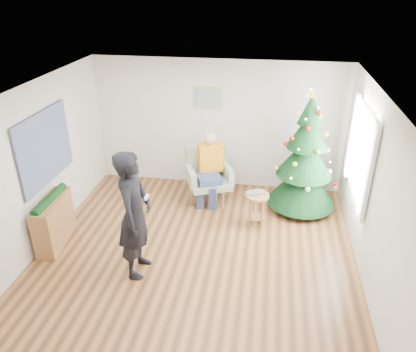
% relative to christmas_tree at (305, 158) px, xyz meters
% --- Properties ---
extents(floor, '(5.00, 5.00, 0.00)m').
position_rel_christmas_tree_xyz_m(floor, '(-1.70, -1.73, -1.03)').
color(floor, brown).
rests_on(floor, ground).
extents(ceiling, '(5.00, 5.00, 0.00)m').
position_rel_christmas_tree_xyz_m(ceiling, '(-1.70, -1.73, 1.57)').
color(ceiling, white).
rests_on(ceiling, wall_back).
extents(wall_back, '(5.00, 0.00, 5.00)m').
position_rel_christmas_tree_xyz_m(wall_back, '(-1.70, 0.77, 0.27)').
color(wall_back, silver).
rests_on(wall_back, floor).
extents(wall_front, '(5.00, 0.00, 5.00)m').
position_rel_christmas_tree_xyz_m(wall_front, '(-1.70, -4.23, 0.27)').
color(wall_front, silver).
rests_on(wall_front, floor).
extents(wall_left, '(0.00, 5.00, 5.00)m').
position_rel_christmas_tree_xyz_m(wall_left, '(-4.20, -1.73, 0.27)').
color(wall_left, silver).
rests_on(wall_left, floor).
extents(wall_right, '(0.00, 5.00, 5.00)m').
position_rel_christmas_tree_xyz_m(wall_right, '(0.80, -1.73, 0.27)').
color(wall_right, silver).
rests_on(wall_right, floor).
extents(window_panel, '(0.04, 1.30, 1.40)m').
position_rel_christmas_tree_xyz_m(window_panel, '(0.77, -0.73, 0.47)').
color(window_panel, white).
rests_on(window_panel, wall_right).
extents(curtains, '(0.05, 1.75, 1.50)m').
position_rel_christmas_tree_xyz_m(curtains, '(0.74, -0.73, 0.47)').
color(curtains, white).
rests_on(curtains, wall_right).
extents(christmas_tree, '(1.27, 1.27, 2.29)m').
position_rel_christmas_tree_xyz_m(christmas_tree, '(0.00, 0.00, 0.00)').
color(christmas_tree, '#3F2816').
rests_on(christmas_tree, floor).
extents(stool, '(0.41, 0.41, 0.62)m').
position_rel_christmas_tree_xyz_m(stool, '(-0.81, -0.76, -0.71)').
color(stool, brown).
rests_on(stool, floor).
extents(laptop, '(0.40, 0.36, 0.03)m').
position_rel_christmas_tree_xyz_m(laptop, '(-0.81, -0.76, -0.40)').
color(laptop, silver).
rests_on(laptop, stool).
extents(armchair, '(1.00, 0.98, 1.04)m').
position_rel_christmas_tree_xyz_m(armchair, '(-1.78, 0.06, -0.64)').
color(armchair, gray).
rests_on(armchair, floor).
extents(seated_person, '(0.58, 0.73, 1.36)m').
position_rel_christmas_tree_xyz_m(seated_person, '(-1.75, 0.01, -0.33)').
color(seated_person, navy).
rests_on(seated_person, armchair).
extents(standing_man, '(0.47, 0.71, 1.94)m').
position_rel_christmas_tree_xyz_m(standing_man, '(-2.47, -2.25, -0.06)').
color(standing_man, black).
rests_on(standing_man, floor).
extents(game_controller, '(0.04, 0.13, 0.04)m').
position_rel_christmas_tree_xyz_m(game_controller, '(-2.26, -2.28, 0.26)').
color(game_controller, white).
rests_on(game_controller, standing_man).
extents(console, '(0.41, 1.03, 0.80)m').
position_rel_christmas_tree_xyz_m(console, '(-4.03, -1.79, -0.63)').
color(console, brown).
rests_on(console, floor).
extents(garland, '(0.14, 0.90, 0.14)m').
position_rel_christmas_tree_xyz_m(garland, '(-4.03, -1.79, -0.21)').
color(garland, black).
rests_on(garland, console).
extents(tapestry, '(0.03, 1.50, 1.15)m').
position_rel_christmas_tree_xyz_m(tapestry, '(-4.16, -1.43, 0.52)').
color(tapestry, black).
rests_on(tapestry, wall_left).
extents(framed_picture, '(0.52, 0.05, 0.42)m').
position_rel_christmas_tree_xyz_m(framed_picture, '(-1.90, 0.74, 0.82)').
color(framed_picture, tan).
rests_on(framed_picture, wall_back).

